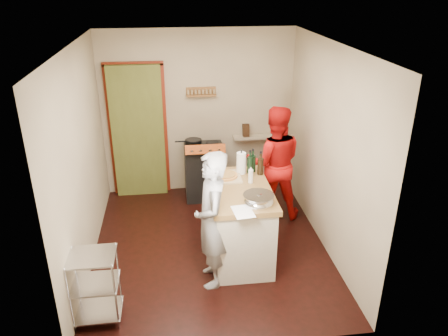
{
  "coord_description": "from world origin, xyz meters",
  "views": [
    {
      "loc": [
        -0.43,
        -4.88,
        3.31
      ],
      "look_at": [
        0.19,
        0.0,
        1.12
      ],
      "focal_mm": 35.0,
      "sensor_mm": 36.0,
      "label": 1
    }
  ],
  "objects_px": {
    "island": "(239,220)",
    "person_stripe": "(212,220)",
    "person_red": "(274,163)",
    "wire_shelving": "(95,285)",
    "stove": "(204,171)"
  },
  "relations": [
    {
      "from": "island",
      "to": "person_stripe",
      "type": "relative_size",
      "value": 0.85
    },
    {
      "from": "person_red",
      "to": "wire_shelving",
      "type": "bearing_deg",
      "value": 47.21
    },
    {
      "from": "wire_shelving",
      "to": "island",
      "type": "bearing_deg",
      "value": 30.37
    },
    {
      "from": "wire_shelving",
      "to": "island",
      "type": "xyz_separation_m",
      "value": [
        1.63,
        0.95,
        0.06
      ]
    },
    {
      "from": "wire_shelving",
      "to": "person_red",
      "type": "distance_m",
      "value": 3.0
    },
    {
      "from": "stove",
      "to": "wire_shelving",
      "type": "xyz_separation_m",
      "value": [
        -1.33,
        -2.62,
        -0.01
      ]
    },
    {
      "from": "stove",
      "to": "person_stripe",
      "type": "distance_m",
      "value": 2.17
    },
    {
      "from": "wire_shelving",
      "to": "person_stripe",
      "type": "bearing_deg",
      "value": 21.32
    },
    {
      "from": "stove",
      "to": "person_stripe",
      "type": "height_order",
      "value": "person_stripe"
    },
    {
      "from": "person_stripe",
      "to": "person_red",
      "type": "height_order",
      "value": "person_red"
    },
    {
      "from": "stove",
      "to": "person_stripe",
      "type": "bearing_deg",
      "value": -92.35
    },
    {
      "from": "wire_shelving",
      "to": "island",
      "type": "relative_size",
      "value": 0.58
    },
    {
      "from": "wire_shelving",
      "to": "person_red",
      "type": "bearing_deg",
      "value": 39.97
    },
    {
      "from": "wire_shelving",
      "to": "island",
      "type": "height_order",
      "value": "island"
    },
    {
      "from": "stove",
      "to": "wire_shelving",
      "type": "relative_size",
      "value": 1.26
    }
  ]
}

